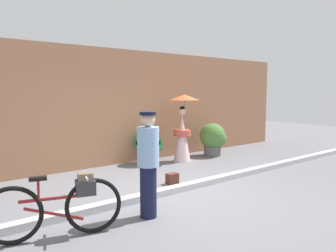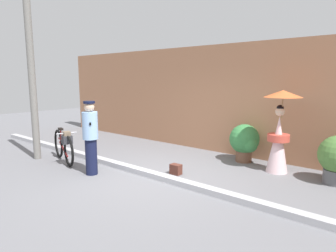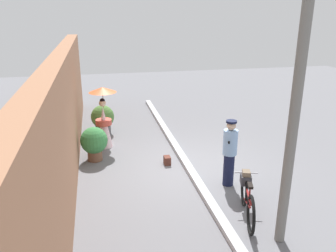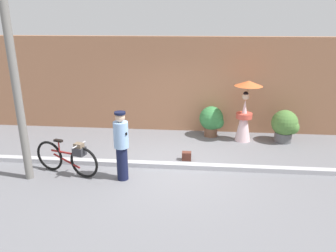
{
  "view_description": "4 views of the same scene",
  "coord_description": "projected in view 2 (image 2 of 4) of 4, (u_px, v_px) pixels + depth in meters",
  "views": [
    {
      "loc": [
        -3.96,
        -4.8,
        1.95
      ],
      "look_at": [
        0.04,
        0.3,
        1.28
      ],
      "focal_mm": 34.81,
      "sensor_mm": 36.0,
      "label": 1
    },
    {
      "loc": [
        4.29,
        -4.55,
        2.13
      ],
      "look_at": [
        0.08,
        0.49,
        1.08
      ],
      "focal_mm": 31.54,
      "sensor_mm": 36.0,
      "label": 2
    },
    {
      "loc": [
        -8.29,
        2.3,
        4.11
      ],
      "look_at": [
        0.05,
        0.53,
        1.21
      ],
      "focal_mm": 36.98,
      "sensor_mm": 36.0,
      "label": 3
    },
    {
      "loc": [
        0.54,
        -7.37,
        3.59
      ],
      "look_at": [
        -0.19,
        0.42,
        0.98
      ],
      "focal_mm": 34.03,
      "sensor_mm": 36.0,
      "label": 4
    }
  ],
  "objects": [
    {
      "name": "person_officer",
      "position": [
        90.0,
        136.0,
        6.55
      ],
      "size": [
        0.34,
        0.34,
        1.66
      ],
      "color": "#141938",
      "rests_on": "ground_plane"
    },
    {
      "name": "sidewalk_curb",
      "position": [
        151.0,
        174.0,
        6.49
      ],
      "size": [
        14.0,
        0.2,
        0.12
      ],
      "primitive_type": "cube",
      "color": "#B2B2B7",
      "rests_on": "ground_plane"
    },
    {
      "name": "utility_pole",
      "position": [
        31.0,
        69.0,
        7.61
      ],
      "size": [
        0.18,
        0.18,
        4.8
      ],
      "primitive_type": "cylinder",
      "color": "slate",
      "rests_on": "ground_plane"
    },
    {
      "name": "building_wall",
      "position": [
        223.0,
        99.0,
        8.6
      ],
      "size": [
        14.0,
        0.4,
        3.1
      ],
      "primitive_type": "cube",
      "color": "#9E6B4C",
      "rests_on": "ground_plane"
    },
    {
      "name": "potted_plant_by_door",
      "position": [
        245.0,
        141.0,
        7.6
      ],
      "size": [
        0.78,
        0.76,
        0.98
      ],
      "color": "brown",
      "rests_on": "ground_plane"
    },
    {
      "name": "bicycle_near_officer",
      "position": [
        64.0,
        145.0,
        7.57
      ],
      "size": [
        1.74,
        0.65,
        0.86
      ],
      "color": "black",
      "rests_on": "ground_plane"
    },
    {
      "name": "person_with_parasol",
      "position": [
        279.0,
        131.0,
        6.69
      ],
      "size": [
        0.83,
        0.83,
        1.89
      ],
      "color": "silver",
      "rests_on": "ground_plane"
    },
    {
      "name": "ground_plane",
      "position": [
        151.0,
        177.0,
        6.5
      ],
      "size": [
        30.0,
        30.0,
        0.0
      ],
      "primitive_type": "plane",
      "color": "slate"
    },
    {
      "name": "backpack_on_pavement",
      "position": [
        176.0,
        169.0,
        6.66
      ],
      "size": [
        0.25,
        0.17,
        0.23
      ],
      "color": "#592D23",
      "rests_on": "ground_plane"
    }
  ]
}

